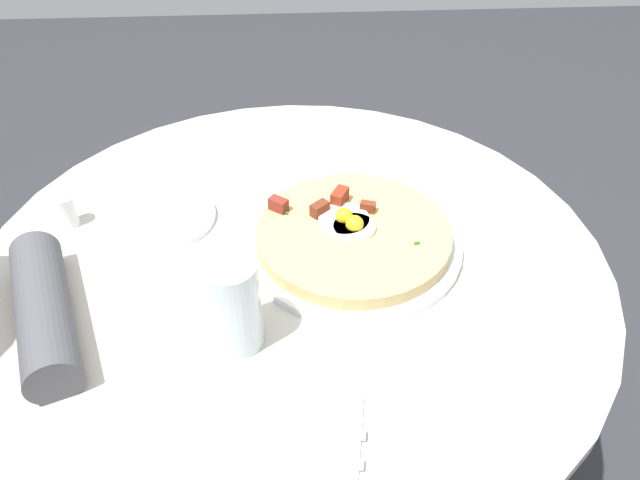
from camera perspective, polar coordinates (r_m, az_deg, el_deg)
name	(u,v)px	position (r m, az deg, el deg)	size (l,w,h in m)	color
dining_table	(293,328)	(1.05, -2.54, -8.23)	(0.95, 0.95, 0.72)	beige
pizza_plate	(350,243)	(0.94, 2.81, -0.30)	(0.33, 0.33, 0.01)	white
breakfast_pizza	(349,233)	(0.92, 2.77, 0.62)	(0.30, 0.30, 0.05)	tan
bread_plate	(163,217)	(1.02, -14.56, 2.06)	(0.16, 0.16, 0.01)	white
napkin	(280,444)	(0.72, -3.79, -18.54)	(0.17, 0.14, 0.00)	white
fork	(277,456)	(0.70, -4.07, -19.59)	(0.18, 0.01, 0.01)	silver
knife	(282,427)	(0.72, -3.56, -17.14)	(0.18, 0.01, 0.01)	silver
water_glass	(230,305)	(0.76, -8.48, -6.06)	(0.07, 0.07, 0.13)	silver
salt_shaker	(64,211)	(1.04, -22.87, 2.52)	(0.03, 0.03, 0.05)	white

